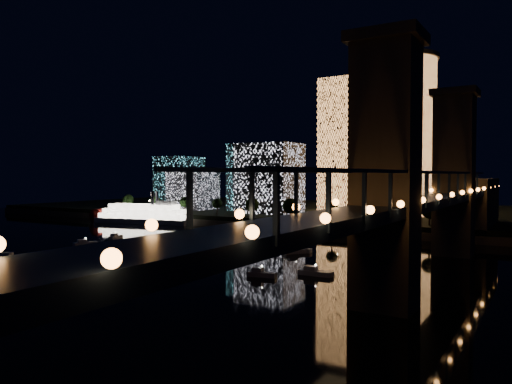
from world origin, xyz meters
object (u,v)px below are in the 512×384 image
tower_rectangular (344,146)px  truss_bridge (416,212)px  tower_cylindrical (402,136)px  riverboat (140,215)px

tower_rectangular → truss_bridge: bearing=-63.0°
tower_cylindrical → riverboat: 135.56m
tower_cylindrical → truss_bridge: size_ratio=0.29×
tower_cylindrical → tower_rectangular: tower_cylindrical is taller
tower_cylindrical → riverboat: (-114.67, -60.83, -39.10)m
tower_cylindrical → truss_bridge: bearing=-73.7°
tower_cylindrical → riverboat: bearing=-152.1°
tower_cylindrical → tower_rectangular: (-32.62, 8.12, -3.32)m
tower_rectangular → truss_bridge: (71.17, -139.73, -23.80)m
truss_bridge → riverboat: size_ratio=4.72×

